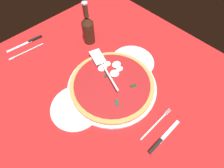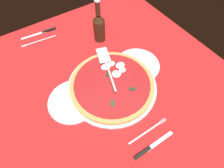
{
  "view_description": "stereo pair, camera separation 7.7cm",
  "coord_description": "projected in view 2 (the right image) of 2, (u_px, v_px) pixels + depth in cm",
  "views": [
    {
      "loc": [
        26.72,
        34.17,
        66.71
      ],
      "look_at": [
        -2.44,
        3.52,
        2.47
      ],
      "focal_mm": 28.05,
      "sensor_mm": 36.0,
      "label": 1
    },
    {
      "loc": [
        20.7,
        38.94,
        66.71
      ],
      "look_at": [
        -2.44,
        3.52,
        2.47
      ],
      "focal_mm": 28.05,
      "sensor_mm": 36.0,
      "label": 2
    }
  ],
  "objects": [
    {
      "name": "pizza_server",
      "position": [
        107.0,
        66.0,
        0.8
      ],
      "size": [
        10.86,
        25.83,
        1.0
      ],
      "rotation": [
        0.0,
        0.0,
        4.41
      ],
      "color": "silver",
      "rests_on": "pizza"
    },
    {
      "name": "pizza_pan",
      "position": [
        112.0,
        86.0,
        0.78
      ],
      "size": [
        39.65,
        39.65,
        1.37
      ],
      "primitive_type": "cylinder",
      "color": "silver",
      "rests_on": "ground_plane"
    },
    {
      "name": "pizza",
      "position": [
        112.0,
        84.0,
        0.77
      ],
      "size": [
        37.26,
        37.26,
        3.11
      ],
      "color": "#D3914B",
      "rests_on": "pizza_pan"
    },
    {
      "name": "beer_bottle",
      "position": [
        99.0,
        27.0,
        0.89
      ],
      "size": [
        6.05,
        6.05,
        22.64
      ],
      "color": "#351E11",
      "rests_on": "ground_plane"
    },
    {
      "name": "ground_plane",
      "position": [
        103.0,
        85.0,
        0.8
      ],
      "size": [
        115.77,
        115.77,
        0.8
      ],
      "primitive_type": "cube",
      "color": "red"
    },
    {
      "name": "place_setting_near",
      "position": [
        41.0,
        37.0,
        0.96
      ],
      "size": [
        21.08,
        14.67,
        1.4
      ],
      "rotation": [
        0.0,
        0.0,
        -0.1
      ],
      "color": "white",
      "rests_on": "ground_plane"
    },
    {
      "name": "dinner_plate_right",
      "position": [
        73.0,
        101.0,
        0.74
      ],
      "size": [
        21.07,
        21.07,
        1.0
      ],
      "primitive_type": "cylinder",
      "color": "white",
      "rests_on": "ground_plane"
    },
    {
      "name": "place_setting_far",
      "position": [
        149.0,
        140.0,
        0.66
      ],
      "size": [
        21.0,
        11.94,
        1.4
      ],
      "rotation": [
        0.0,
        0.0,
        3.13
      ],
      "color": "white",
      "rests_on": "ground_plane"
    },
    {
      "name": "checker_pattern",
      "position": [
        103.0,
        84.0,
        0.8
      ],
      "size": [
        115.77,
        115.77,
        0.1
      ],
      "color": "silver",
      "rests_on": "ground_plane"
    },
    {
      "name": "dinner_plate_left",
      "position": [
        137.0,
        65.0,
        0.85
      ],
      "size": [
        21.34,
        21.34,
        1.0
      ],
      "primitive_type": "cylinder",
      "color": "white",
      "rests_on": "ground_plane"
    }
  ]
}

